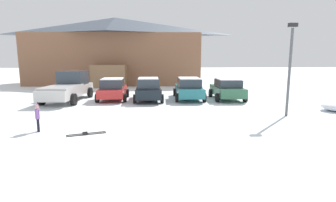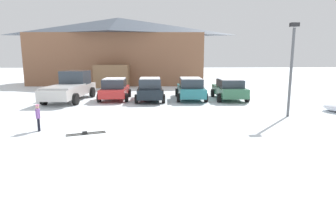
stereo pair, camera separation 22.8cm
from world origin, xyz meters
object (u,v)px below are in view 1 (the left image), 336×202
object	(u,v)px
parked_red_sedan	(113,89)
pickup_truck	(69,87)
ski_lodge	(116,51)
parked_teal_hatchback	(189,88)
parked_black_sedan	(148,89)
pair_of_skis	(86,134)
parked_green_coupe	(227,89)
skier_child_in_purple_jacket	(38,117)
lamp_post	(290,64)

from	to	relation	value
parked_red_sedan	pickup_truck	world-z (taller)	pickup_truck
ski_lodge	parked_teal_hatchback	bearing A→B (deg)	-61.25
ski_lodge	parked_black_sedan	size ratio (longest dim) A/B	4.94
parked_black_sedan	pair_of_skis	bearing A→B (deg)	-106.12
pickup_truck	parked_teal_hatchback	bearing A→B (deg)	0.58
ski_lodge	parked_teal_hatchback	xyz separation A→B (m)	(7.18, -13.08, -3.17)
parked_green_coupe	skier_child_in_purple_jacket	size ratio (longest dim) A/B	3.62
parked_teal_hatchback	lamp_post	world-z (taller)	lamp_post
lamp_post	parked_red_sedan	bearing A→B (deg)	148.55
parked_green_coupe	pair_of_skis	xyz separation A→B (m)	(-8.45, -8.76, -0.79)
parked_black_sedan	parked_green_coupe	bearing A→B (deg)	1.75
parked_black_sedan	lamp_post	bearing A→B (deg)	-36.93
ski_lodge	lamp_post	xyz separation A→B (m)	(11.68, -19.30, -1.21)
parked_red_sedan	parked_black_sedan	distance (m)	2.73
parked_black_sedan	pair_of_skis	distance (m)	8.97
skier_child_in_purple_jacket	lamp_post	world-z (taller)	lamp_post
parked_green_coupe	lamp_post	xyz separation A→B (m)	(1.61, -5.88, 1.99)
parked_red_sedan	skier_child_in_purple_jacket	world-z (taller)	parked_red_sedan
pickup_truck	skier_child_in_purple_jacket	size ratio (longest dim) A/B	5.26
pickup_truck	lamp_post	distance (m)	14.88
parked_red_sedan	pair_of_skis	world-z (taller)	parked_red_sedan
ski_lodge	lamp_post	world-z (taller)	ski_lodge
skier_child_in_purple_jacket	parked_green_coupe	bearing A→B (deg)	37.85
pickup_truck	skier_child_in_purple_jacket	distance (m)	8.57
ski_lodge	lamp_post	distance (m)	22.59
parked_black_sedan	pickup_truck	world-z (taller)	pickup_truck
parked_black_sedan	skier_child_in_purple_jacket	distance (m)	9.27
pair_of_skis	parked_red_sedan	bearing A→B (deg)	91.19
parked_red_sedan	parked_teal_hatchback	size ratio (longest dim) A/B	0.86
parked_black_sedan	parked_green_coupe	size ratio (longest dim) A/B	1.00
parked_black_sedan	ski_lodge	bearing A→B (deg)	106.80
pickup_truck	lamp_post	world-z (taller)	lamp_post
pickup_truck	pair_of_skis	distance (m)	9.67
skier_child_in_purple_jacket	pickup_truck	bearing A→B (deg)	98.43
ski_lodge	lamp_post	size ratio (longest dim) A/B	4.23
ski_lodge	pickup_truck	world-z (taller)	ski_lodge
pickup_truck	ski_lodge	bearing A→B (deg)	82.38
lamp_post	parked_green_coupe	bearing A→B (deg)	105.28
parked_teal_hatchback	parked_green_coupe	xyz separation A→B (m)	(2.90, -0.33, -0.03)
ski_lodge	parked_red_sedan	size ratio (longest dim) A/B	5.02
ski_lodge	pair_of_skis	bearing A→B (deg)	-85.81
parked_teal_hatchback	pair_of_skis	world-z (taller)	parked_teal_hatchback
pair_of_skis	lamp_post	distance (m)	10.82
parked_teal_hatchback	skier_child_in_purple_jacket	distance (m)	11.50
ski_lodge	parked_black_sedan	bearing A→B (deg)	-73.20
lamp_post	skier_child_in_purple_jacket	bearing A→B (deg)	-169.11
ski_lodge	parked_teal_hatchback	distance (m)	15.26
ski_lodge	parked_red_sedan	world-z (taller)	ski_lodge
pickup_truck	parked_black_sedan	bearing A→B (deg)	-4.13
pickup_truck	skier_child_in_purple_jacket	world-z (taller)	pickup_truck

